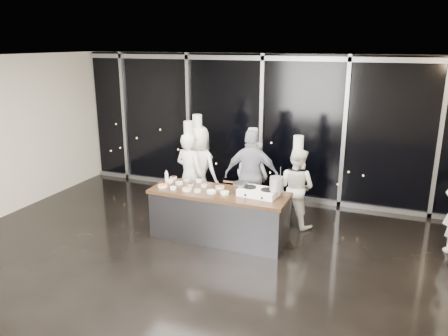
{
  "coord_description": "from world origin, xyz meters",
  "views": [
    {
      "loc": [
        2.76,
        -5.81,
        3.45
      ],
      "look_at": [
        -0.02,
        1.2,
        1.25
      ],
      "focal_mm": 35.0,
      "sensor_mm": 36.0,
      "label": 1
    }
  ],
  "objects_px": {
    "chef_left": "(198,168)",
    "guest": "(252,176)",
    "stock_pot": "(277,184)",
    "chef_center": "(252,178)",
    "stove": "(258,192)",
    "demo_counter": "(219,215)",
    "frying_pan": "(240,184)",
    "chef_far_left": "(190,174)",
    "chef_right": "(296,187)"
  },
  "relations": [
    {
      "from": "stock_pot",
      "to": "guest",
      "type": "distance_m",
      "value": 1.32
    },
    {
      "from": "stove",
      "to": "chef_far_left",
      "type": "xyz_separation_m",
      "value": [
        -1.68,
        0.76,
        -0.08
      ]
    },
    {
      "from": "stock_pot",
      "to": "frying_pan",
      "type": "bearing_deg",
      "value": 176.13
    },
    {
      "from": "guest",
      "to": "chef_center",
      "type": "bearing_deg",
      "value": -85.57
    },
    {
      "from": "stock_pot",
      "to": "chef_far_left",
      "type": "distance_m",
      "value": 2.16
    },
    {
      "from": "frying_pan",
      "to": "guest",
      "type": "height_order",
      "value": "guest"
    },
    {
      "from": "chef_left",
      "to": "chef_center",
      "type": "height_order",
      "value": "chef_left"
    },
    {
      "from": "stove",
      "to": "chef_center",
      "type": "height_order",
      "value": "chef_center"
    },
    {
      "from": "demo_counter",
      "to": "chef_left",
      "type": "bearing_deg",
      "value": 129.35
    },
    {
      "from": "stock_pot",
      "to": "chef_left",
      "type": "xyz_separation_m",
      "value": [
        -1.96,
        1.1,
        -0.24
      ]
    },
    {
      "from": "frying_pan",
      "to": "guest",
      "type": "bearing_deg",
      "value": 101.82
    },
    {
      "from": "chef_center",
      "to": "chef_right",
      "type": "height_order",
      "value": "chef_center"
    },
    {
      "from": "frying_pan",
      "to": "chef_center",
      "type": "distance_m",
      "value": 1.21
    },
    {
      "from": "stock_pot",
      "to": "guest",
      "type": "height_order",
      "value": "guest"
    },
    {
      "from": "stove",
      "to": "chef_center",
      "type": "bearing_deg",
      "value": 118.41
    },
    {
      "from": "demo_counter",
      "to": "chef_right",
      "type": "distance_m",
      "value": 1.62
    },
    {
      "from": "guest",
      "to": "stock_pot",
      "type": "bearing_deg",
      "value": 115.99
    },
    {
      "from": "chef_far_left",
      "to": "guest",
      "type": "bearing_deg",
      "value": -152.52
    },
    {
      "from": "stove",
      "to": "guest",
      "type": "xyz_separation_m",
      "value": [
        -0.46,
        1.02,
        -0.05
      ]
    },
    {
      "from": "demo_counter",
      "to": "stock_pot",
      "type": "height_order",
      "value": "stock_pot"
    },
    {
      "from": "stove",
      "to": "stock_pot",
      "type": "xyz_separation_m",
      "value": [
        0.32,
        -0.01,
        0.19
      ]
    },
    {
      "from": "stove",
      "to": "chef_left",
      "type": "relative_size",
      "value": 0.34
    },
    {
      "from": "stock_pot",
      "to": "chef_left",
      "type": "height_order",
      "value": "chef_left"
    },
    {
      "from": "stock_pot",
      "to": "chef_center",
      "type": "bearing_deg",
      "value": 124.02
    },
    {
      "from": "stock_pot",
      "to": "chef_center",
      "type": "distance_m",
      "value": 1.51
    },
    {
      "from": "stock_pot",
      "to": "chef_center",
      "type": "xyz_separation_m",
      "value": [
        -0.82,
        1.22,
        -0.35
      ]
    },
    {
      "from": "chef_center",
      "to": "chef_right",
      "type": "bearing_deg",
      "value": -170.45
    },
    {
      "from": "frying_pan",
      "to": "chef_far_left",
      "type": "xyz_separation_m",
      "value": [
        -1.33,
        0.73,
        -0.18
      ]
    },
    {
      "from": "demo_counter",
      "to": "stove",
      "type": "relative_size",
      "value": 3.55
    },
    {
      "from": "chef_far_left",
      "to": "chef_center",
      "type": "xyz_separation_m",
      "value": [
        1.17,
        0.45,
        -0.08
      ]
    },
    {
      "from": "chef_left",
      "to": "guest",
      "type": "bearing_deg",
      "value": -171.73
    },
    {
      "from": "demo_counter",
      "to": "chef_far_left",
      "type": "relative_size",
      "value": 1.26
    },
    {
      "from": "chef_far_left",
      "to": "guest",
      "type": "distance_m",
      "value": 1.25
    },
    {
      "from": "chef_center",
      "to": "guest",
      "type": "relative_size",
      "value": 1.0
    },
    {
      "from": "chef_left",
      "to": "guest",
      "type": "distance_m",
      "value": 1.19
    },
    {
      "from": "stove",
      "to": "guest",
      "type": "relative_size",
      "value": 0.38
    },
    {
      "from": "frying_pan",
      "to": "guest",
      "type": "xyz_separation_m",
      "value": [
        -0.11,
        0.99,
        -0.15
      ]
    },
    {
      "from": "demo_counter",
      "to": "chef_far_left",
      "type": "bearing_deg",
      "value": 140.01
    },
    {
      "from": "chef_left",
      "to": "chef_right",
      "type": "relative_size",
      "value": 1.15
    },
    {
      "from": "demo_counter",
      "to": "stock_pot",
      "type": "relative_size",
      "value": 10.56
    },
    {
      "from": "chef_left",
      "to": "frying_pan",
      "type": "bearing_deg",
      "value": 152.15
    },
    {
      "from": "stove",
      "to": "guest",
      "type": "distance_m",
      "value": 1.12
    },
    {
      "from": "stove",
      "to": "stock_pot",
      "type": "bearing_deg",
      "value": 3.22
    },
    {
      "from": "demo_counter",
      "to": "stock_pot",
      "type": "bearing_deg",
      "value": 2.31
    },
    {
      "from": "stock_pot",
      "to": "chef_left",
      "type": "bearing_deg",
      "value": 150.72
    },
    {
      "from": "stock_pot",
      "to": "chef_left",
      "type": "relative_size",
      "value": 0.11
    },
    {
      "from": "chef_left",
      "to": "guest",
      "type": "height_order",
      "value": "chef_left"
    },
    {
      "from": "frying_pan",
      "to": "chef_left",
      "type": "xyz_separation_m",
      "value": [
        -1.3,
        1.06,
        -0.15
      ]
    },
    {
      "from": "demo_counter",
      "to": "guest",
      "type": "distance_m",
      "value": 1.2
    },
    {
      "from": "chef_far_left",
      "to": "chef_left",
      "type": "xyz_separation_m",
      "value": [
        0.04,
        0.33,
        0.03
      ]
    }
  ]
}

